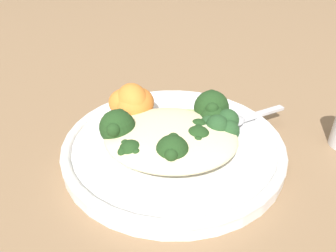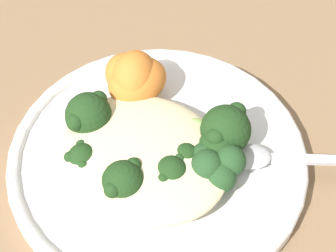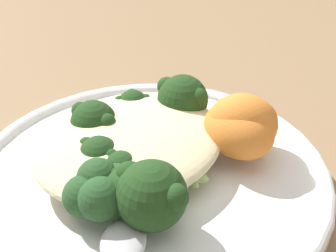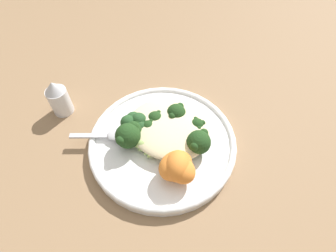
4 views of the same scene
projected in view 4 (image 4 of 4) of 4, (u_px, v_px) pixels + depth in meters
ground_plane at (167, 148)px, 0.48m from camera, size 4.00×4.00×0.00m
plate at (163, 142)px, 0.47m from camera, size 0.26×0.26×0.02m
quinoa_mound at (168, 128)px, 0.46m from camera, size 0.15×0.13×0.03m
broccoli_stalk_0 at (194, 143)px, 0.44m from camera, size 0.11×0.09×0.04m
broccoli_stalk_1 at (185, 132)px, 0.46m from camera, size 0.07×0.11×0.03m
broccoli_stalk_2 at (172, 121)px, 0.47m from camera, size 0.04×0.12×0.04m
broccoli_stalk_3 at (155, 125)px, 0.47m from camera, size 0.05×0.07×0.03m
broccoli_stalk_4 at (151, 131)px, 0.46m from camera, size 0.06×0.06×0.03m
broccoli_stalk_5 at (137, 134)px, 0.45m from camera, size 0.08×0.04×0.03m
broccoli_stalk_6 at (132, 138)px, 0.44m from camera, size 0.08×0.05×0.04m
sweet_potato_chunk_0 at (180, 169)px, 0.41m from camera, size 0.06×0.06×0.04m
sweet_potato_chunk_1 at (175, 166)px, 0.41m from camera, size 0.06×0.07×0.04m
sweet_potato_chunk_2 at (177, 166)px, 0.41m from camera, size 0.06×0.06×0.05m
kale_tuft at (135, 123)px, 0.47m from camera, size 0.05×0.05×0.03m
spoon at (112, 135)px, 0.47m from camera, size 0.10×0.07×0.01m
salt_shaker at (58, 98)px, 0.50m from camera, size 0.04×0.04×0.08m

